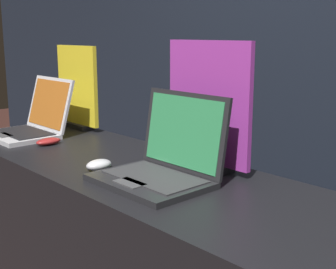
% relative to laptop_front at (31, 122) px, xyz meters
% --- Properties ---
extents(laptop_front, '(0.34, 0.33, 0.26)m').
position_rel_laptop_front_xyz_m(laptop_front, '(0.00, 0.00, 0.00)').
color(laptop_front, '#B7B7BC').
rests_on(laptop_front, display_counter).
extents(mouse_front, '(0.06, 0.11, 0.03)m').
position_rel_laptop_front_xyz_m(mouse_front, '(0.22, -0.04, -0.05)').
color(mouse_front, maroon).
rests_on(mouse_front, display_counter).
extents(promo_stand_front, '(0.33, 0.07, 0.41)m').
position_rel_laptop_front_xyz_m(promo_stand_front, '(0.00, 0.26, 0.13)').
color(promo_stand_front, black).
rests_on(promo_stand_front, display_counter).
extents(laptop_middle, '(0.37, 0.31, 0.28)m').
position_rel_laptop_front_xyz_m(laptop_middle, '(0.93, -0.00, 0.00)').
color(laptop_middle, black).
rests_on(laptop_middle, display_counter).
extents(mouse_middle, '(0.07, 0.10, 0.04)m').
position_rel_laptop_front_xyz_m(mouse_middle, '(0.69, -0.09, -0.04)').
color(mouse_middle, '#B2B2B7').
rests_on(mouse_middle, display_counter).
extents(promo_stand_middle, '(0.37, 0.07, 0.45)m').
position_rel_laptop_front_xyz_m(promo_stand_middle, '(0.93, 0.21, 0.15)').
color(promo_stand_middle, black).
rests_on(promo_stand_middle, display_counter).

